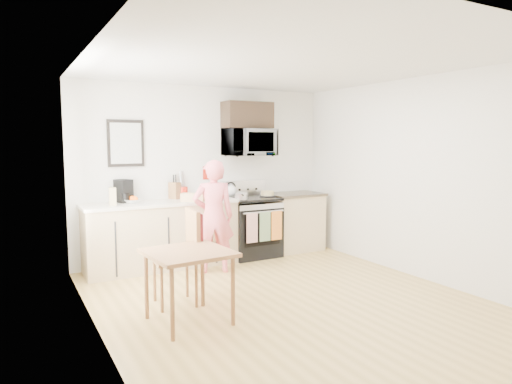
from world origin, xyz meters
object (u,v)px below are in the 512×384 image
microwave (249,143)px  cake (268,194)px  person (213,216)px  dining_table (188,259)px  chair (188,243)px  range (252,228)px

microwave → cake: bearing=-28.0°
person → dining_table: person is taller
dining_table → person: bearing=58.3°
person → dining_table: 1.75m
chair → cake: size_ratio=4.14×
microwave → range: bearing=-89.9°
person → cake: size_ratio=6.14×
chair → cake: 2.39m
range → cake: (0.26, -0.03, 0.53)m
range → person: (-0.88, -0.53, 0.33)m
person → dining_table: (-0.92, -1.49, -0.13)m
person → range: bearing=-132.8°
microwave → chair: (-1.61, -1.59, -1.09)m
person → chair: 1.21m
person → chair: person is taller
person → chair: bearing=69.2°
microwave → cake: (0.26, -0.14, -0.80)m
dining_table → chair: (0.19, 0.53, 0.04)m
range → cake: 0.59m
microwave → chair: 2.51m
range → microwave: 1.33m
range → dining_table: size_ratio=1.52×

